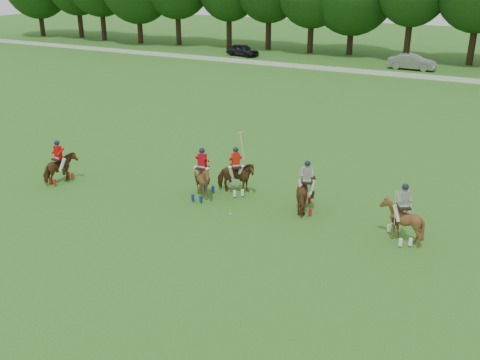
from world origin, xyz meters
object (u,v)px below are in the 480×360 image
at_px(polo_red_c, 203,180).
at_px(car_mid, 412,62).
at_px(polo_stripe_a, 306,193).
at_px(car_left, 243,50).
at_px(polo_red_b, 236,177).
at_px(polo_stripe_b, 401,220).
at_px(polo_red_a, 60,168).
at_px(polo_ball, 230,214).

bearing_deg(polo_red_c, car_mid, 86.93).
bearing_deg(polo_stripe_a, car_left, 120.80).
xyz_separation_m(car_mid, polo_red_c, (-2.03, -37.88, 0.09)).
bearing_deg(polo_red_b, car_mid, 88.51).
bearing_deg(polo_stripe_a, polo_stripe_b, -11.50).
bearing_deg(polo_red_a, polo_red_b, 18.70).
bearing_deg(car_left, polo_stripe_a, -136.57).
height_order(polo_red_a, polo_red_b, polo_red_b).
distance_m(car_mid, polo_red_c, 37.94).
bearing_deg(polo_ball, polo_red_b, 112.26).
height_order(polo_red_b, polo_red_c, polo_red_b).
xyz_separation_m(polo_red_b, polo_ball, (0.91, -2.22, -0.75)).
bearing_deg(polo_ball, car_left, 116.50).
xyz_separation_m(polo_red_b, polo_red_c, (-1.08, -1.16, 0.07)).
height_order(polo_red_a, polo_red_c, polo_red_c).
distance_m(polo_red_b, polo_stripe_b, 7.85).
xyz_separation_m(polo_red_a, polo_ball, (9.09, 0.55, -0.72)).
height_order(polo_stripe_b, polo_ball, polo_stripe_b).
bearing_deg(polo_red_c, polo_red_b, 47.23).
xyz_separation_m(polo_red_c, polo_stripe_a, (4.65, 0.85, -0.05)).
relative_size(polo_red_a, polo_ball, 23.84).
height_order(car_left, polo_stripe_a, polo_stripe_a).
height_order(polo_red_a, polo_ball, polo_red_a).
bearing_deg(polo_ball, polo_red_a, -176.52).
height_order(polo_stripe_a, polo_ball, polo_stripe_a).
xyz_separation_m(polo_red_c, polo_stripe_b, (8.84, -0.01, -0.02)).
distance_m(car_left, polo_red_c, 41.70).
bearing_deg(car_left, polo_red_b, -140.63).
xyz_separation_m(polo_stripe_a, polo_stripe_b, (4.19, -0.85, 0.02)).
relative_size(car_left, polo_stripe_b, 1.77).
bearing_deg(car_left, car_mid, -77.37).
relative_size(polo_red_b, polo_ball, 30.93).
relative_size(car_mid, polo_red_b, 1.69).
bearing_deg(polo_red_a, polo_stripe_a, 11.78).
distance_m(car_mid, polo_red_a, 40.53).
distance_m(polo_red_b, polo_red_c, 1.59).
bearing_deg(polo_red_b, car_left, 116.75).
distance_m(polo_red_c, polo_ball, 2.39).
distance_m(polo_stripe_b, polo_ball, 6.98).
bearing_deg(polo_stripe_a, polo_ball, -144.54).
bearing_deg(polo_stripe_b, polo_red_c, 179.97).
xyz_separation_m(car_mid, polo_stripe_b, (6.81, -37.89, 0.07)).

